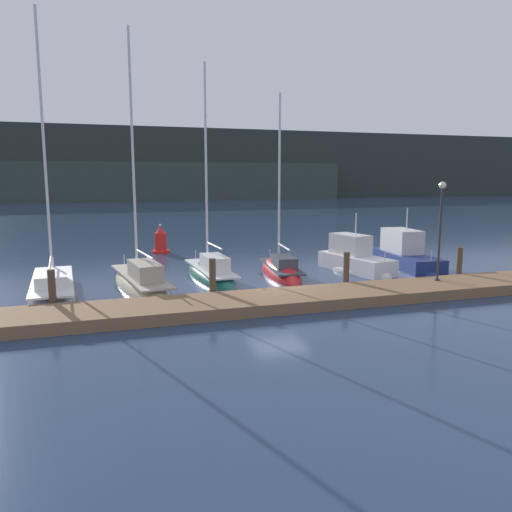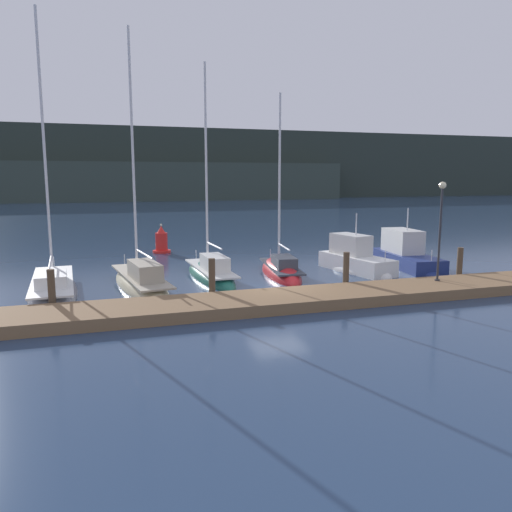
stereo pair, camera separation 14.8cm
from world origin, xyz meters
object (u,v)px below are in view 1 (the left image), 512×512
Objects in this scene: motorboat_berth_5 at (355,265)px; channel_buoy at (161,242)px; sailboat_berth_2 at (141,285)px; sailboat_berth_4 at (281,273)px; sailboat_berth_3 at (211,275)px; motorboat_berth_6 at (405,260)px; dock_lamppost at (441,216)px; sailboat_berth_1 at (53,291)px.

channel_buoy is (-9.39, 10.24, 0.41)m from motorboat_berth_5.
sailboat_berth_2 is 7.49m from sailboat_berth_4.
channel_buoy is (-1.35, 9.60, 0.59)m from sailboat_berth_3.
motorboat_berth_6 is 6.80m from dock_lamppost.
dock_lamppost is at bearing -76.52° from motorboat_berth_5.
sailboat_berth_2 is 1.09× the size of sailboat_berth_3.
dock_lamppost is (1.28, -5.35, 3.09)m from motorboat_berth_5.
dock_lamppost is (9.32, -5.99, 3.27)m from sailboat_berth_3.
sailboat_berth_3 is 11.55m from dock_lamppost.
channel_buoy is (-12.85, 9.90, 0.35)m from motorboat_berth_6.
channel_buoy is at bearing 78.11° from sailboat_berth_2.
sailboat_berth_4 is 7.76m from motorboat_berth_6.
sailboat_berth_2 reaches higher than motorboat_berth_6.
sailboat_berth_3 is 1.80× the size of motorboat_berth_6.
sailboat_berth_2 is at bearing -159.12° from sailboat_berth_3.
sailboat_berth_2 is at bearing -0.77° from sailboat_berth_1.
sailboat_berth_4 is at bearing 176.23° from motorboat_berth_5.
sailboat_berth_4 is 4.30m from motorboat_berth_5.
sailboat_berth_3 is 3.77m from sailboat_berth_4.
dock_lamppost is at bearing -32.71° from sailboat_berth_3.
sailboat_berth_4 is 8.59m from dock_lamppost.
sailboat_berth_1 is at bearing -174.96° from sailboat_berth_4.
motorboat_berth_6 is 1.42× the size of dock_lamppost.
dock_lamppost is at bearing -111.00° from motorboat_berth_6.
sailboat_berth_2 is 2.78× the size of dock_lamppost.
sailboat_berth_1 is 11.32m from sailboat_berth_4.
motorboat_berth_6 is (7.76, 0.05, 0.29)m from sailboat_berth_4.
sailboat_berth_4 reaches higher than channel_buoy.
sailboat_berth_1 reaches higher than sailboat_berth_2.
sailboat_berth_1 is 1.28× the size of sailboat_berth_4.
sailboat_berth_3 is 2.54× the size of dock_lamppost.
sailboat_berth_3 is 11.51m from motorboat_berth_6.
motorboat_berth_5 is 6.31m from dock_lamppost.
sailboat_berth_2 is 1.97× the size of motorboat_berth_6.
sailboat_berth_4 is at bearing -179.62° from motorboat_berth_6.
sailboat_berth_4 is 1.61× the size of motorboat_berth_6.
sailboat_berth_1 is 1.14× the size of sailboat_berth_3.
motorboat_berth_6 is at bearing 0.38° from sailboat_berth_4.
channel_buoy is at bearing 124.38° from dock_lamppost.
sailboat_berth_3 is 2.06× the size of motorboat_berth_5.
motorboat_berth_6 is (19.04, 1.05, 0.28)m from sailboat_berth_1.
sailboat_berth_3 is at bearing 147.29° from dock_lamppost.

